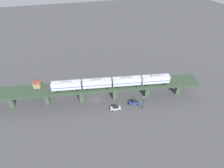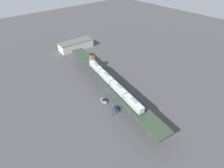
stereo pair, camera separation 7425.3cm
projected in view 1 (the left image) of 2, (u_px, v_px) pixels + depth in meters
name	position (u px, v px, depth m)	size (l,w,h in m)	color
ground_plane	(96.00, 100.00, 80.23)	(400.00, 400.00, 0.00)	#424244
elevated_viaduct	(96.00, 88.00, 76.16)	(22.98, 92.16, 7.91)	#2C3D2C
subway_train	(112.00, 82.00, 73.50)	(10.72, 49.61, 4.45)	silver
signal_hut	(37.00, 83.00, 74.00)	(3.69, 3.69, 3.40)	#8C7251
street_car_silver	(116.00, 108.00, 74.67)	(2.53, 4.64, 1.89)	#B7BABF
street_car_blue	(134.00, 102.00, 77.34)	(2.69, 4.68, 1.89)	#233D93
delivery_truck	(40.00, 92.00, 81.90)	(2.76, 7.33, 3.20)	#333338
street_lamp	(143.00, 102.00, 72.92)	(0.44, 0.44, 6.94)	black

